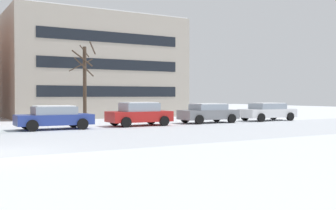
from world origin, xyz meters
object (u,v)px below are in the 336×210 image
parked_car_red (139,114)px  parked_car_white (268,111)px  parked_car_gray (208,113)px  parked_car_blue (54,117)px

parked_car_red → parked_car_white: (10.93, -0.20, -0.05)m
parked_car_red → parked_car_gray: (5.47, 0.02, -0.05)m
parked_car_white → parked_car_red: bearing=179.0°
parked_car_blue → parked_car_red: size_ratio=1.05×
parked_car_gray → parked_car_white: bearing=-2.2°
parked_car_white → parked_car_gray: bearing=177.8°
parked_car_blue → parked_car_red: (5.47, 0.09, 0.06)m
parked_car_blue → parked_car_gray: (10.93, 0.11, 0.01)m
parked_car_blue → parked_car_white: (16.40, -0.11, 0.01)m
parked_car_red → parked_car_blue: bearing=-179.0°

